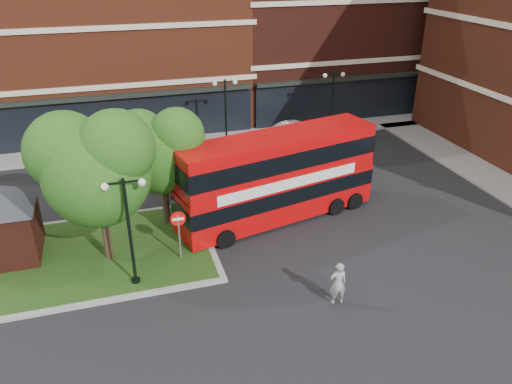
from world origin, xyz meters
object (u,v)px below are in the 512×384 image
object	(u,v)px
woman	(338,283)
car_white	(298,132)
bus	(277,172)
car_silver	(131,143)

from	to	relation	value
woman	car_white	bearing A→B (deg)	-100.86
woman	bus	bearing A→B (deg)	-84.30
car_white	woman	bearing A→B (deg)	159.42
woman	car_silver	world-z (taller)	woman
bus	car_white	xyz separation A→B (m)	(5.25, 10.50, -1.95)
car_silver	car_white	xyz separation A→B (m)	(11.92, -1.50, 0.09)
bus	car_white	bearing A→B (deg)	50.44
bus	car_white	size ratio (longest dim) A/B	2.46
woman	car_silver	bearing A→B (deg)	-65.52
car_silver	car_white	distance (m)	12.02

